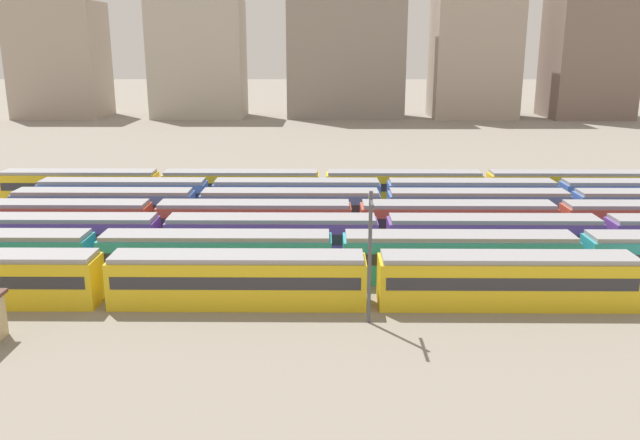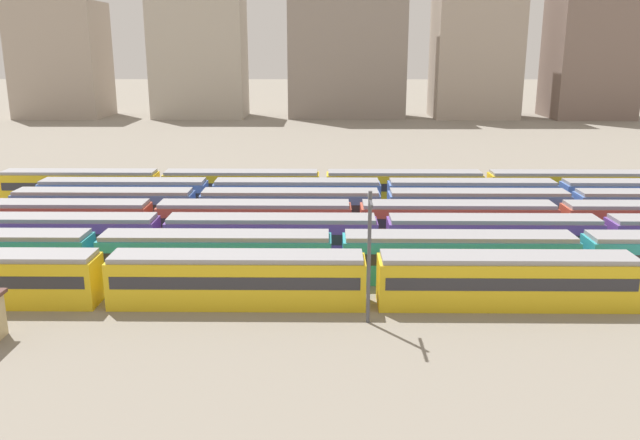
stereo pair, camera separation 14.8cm
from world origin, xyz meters
TOP-DOWN VIEW (x-y plane):
  - ground_plane at (0.00, 15.60)m, footprint 600.00×600.00m
  - train_track_0 at (11.59, 0.00)m, footprint 55.80×3.06m
  - train_track_1 at (18.67, 5.20)m, footprint 74.70×3.06m
  - train_track_2 at (32.07, 10.40)m, footprint 93.60×3.06m
  - train_track_3 at (30.02, 15.60)m, footprint 93.60×3.06m
  - train_track_4 at (33.09, 20.80)m, footprint 93.60×3.06m
  - train_track_5 at (42.97, 26.00)m, footprint 112.50×3.06m
  - train_track_6 at (17.37, 31.20)m, footprint 74.70×3.06m
  - catenary_pole_0 at (20.63, -3.07)m, footprint 0.24×3.20m
  - distant_building_0 at (-49.37, 125.45)m, footprint 21.26×16.40m
  - distant_building_1 at (-14.38, 125.45)m, footprint 22.82×14.77m
  - distant_building_2 at (22.66, 125.45)m, footprint 29.04×12.57m
  - distant_building_3 at (54.77, 125.45)m, footprint 20.60×16.35m
  - distant_building_4 at (83.45, 125.45)m, footprint 19.57×17.85m

SIDE VIEW (x-z plane):
  - ground_plane at x=0.00m, z-range 0.00..0.00m
  - train_track_0 at x=11.59m, z-range 0.03..3.78m
  - train_track_1 at x=18.67m, z-range 0.03..3.78m
  - train_track_2 at x=32.07m, z-range 0.03..3.78m
  - train_track_3 at x=30.02m, z-range 0.03..3.78m
  - train_track_4 at x=33.09m, z-range 0.03..3.78m
  - train_track_5 at x=42.97m, z-range 0.03..3.78m
  - train_track_6 at x=17.37m, z-range 0.03..3.78m
  - catenary_pole_0 at x=20.63m, z-range 0.53..9.48m
  - distant_building_0 at x=-49.37m, z-range 0.00..28.31m
  - distant_building_1 at x=-14.38m, z-range 0.00..29.33m
  - distant_building_4 at x=83.45m, z-range 0.00..32.81m
  - distant_building_3 at x=54.77m, z-range 0.00..34.12m
  - distant_building_2 at x=22.66m, z-range 0.00..39.26m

